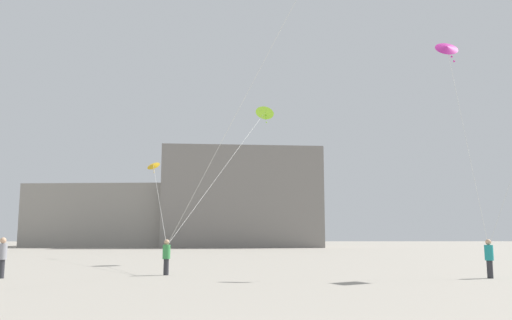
{
  "coord_description": "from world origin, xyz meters",
  "views": [
    {
      "loc": [
        -0.52,
        -6.69,
        1.8
      ],
      "look_at": [
        0.0,
        16.92,
        5.17
      ],
      "focal_mm": 36.95,
      "sensor_mm": 36.0,
      "label": 1
    }
  ],
  "objects_px": {
    "person_in_teal": "(489,257)",
    "person_in_green": "(166,255)",
    "person_in_grey": "(2,256)",
    "kite_amber_diamond": "(153,166)",
    "kite_lime_diamond": "(264,113)",
    "kite_magenta_diamond": "(447,49)",
    "building_centre_hall": "(129,217)",
    "building_right_hall": "(241,198)"
  },
  "relations": [
    {
      "from": "person_in_grey",
      "to": "building_centre_hall",
      "type": "xyz_separation_m",
      "value": [
        -8.26,
        62.33,
        3.73
      ]
    },
    {
      "from": "person_in_green",
      "to": "kite_lime_diamond",
      "type": "distance_m",
      "value": 14.87
    },
    {
      "from": "person_in_green",
      "to": "building_centre_hall",
      "type": "relative_size",
      "value": 0.06
    },
    {
      "from": "person_in_teal",
      "to": "person_in_green",
      "type": "distance_m",
      "value": 14.05
    },
    {
      "from": "person_in_grey",
      "to": "building_right_hall",
      "type": "height_order",
      "value": "building_right_hall"
    },
    {
      "from": "building_centre_hall",
      "to": "building_right_hall",
      "type": "height_order",
      "value": "building_right_hall"
    },
    {
      "from": "kite_magenta_diamond",
      "to": "building_right_hall",
      "type": "xyz_separation_m",
      "value": [
        -10.26,
        55.6,
        -3.35
      ]
    },
    {
      "from": "kite_magenta_diamond",
      "to": "building_centre_hall",
      "type": "distance_m",
      "value": 67.41
    },
    {
      "from": "person_in_teal",
      "to": "kite_amber_diamond",
      "type": "xyz_separation_m",
      "value": [
        -17.82,
        20.65,
        6.52
      ]
    },
    {
      "from": "person_in_grey",
      "to": "person_in_green",
      "type": "bearing_deg",
      "value": -46.67
    },
    {
      "from": "person_in_teal",
      "to": "building_centre_hall",
      "type": "height_order",
      "value": "building_centre_hall"
    },
    {
      "from": "person_in_teal",
      "to": "kite_amber_diamond",
      "type": "bearing_deg",
      "value": -155.8
    },
    {
      "from": "person_in_teal",
      "to": "person_in_green",
      "type": "height_order",
      "value": "person_in_teal"
    },
    {
      "from": "person_in_green",
      "to": "kite_magenta_diamond",
      "type": "relative_size",
      "value": 0.16
    },
    {
      "from": "building_centre_hall",
      "to": "person_in_teal",
      "type": "bearing_deg",
      "value": -65.34
    },
    {
      "from": "kite_lime_diamond",
      "to": "kite_magenta_diamond",
      "type": "bearing_deg",
      "value": -52.15
    },
    {
      "from": "person_in_grey",
      "to": "kite_magenta_diamond",
      "type": "height_order",
      "value": "kite_magenta_diamond"
    },
    {
      "from": "person_in_teal",
      "to": "person_in_green",
      "type": "xyz_separation_m",
      "value": [
        -13.89,
        2.1,
        -0.01
      ]
    },
    {
      "from": "kite_amber_diamond",
      "to": "person_in_grey",
      "type": "bearing_deg",
      "value": -97.71
    },
    {
      "from": "person_in_teal",
      "to": "kite_lime_diamond",
      "type": "bearing_deg",
      "value": -161.33
    },
    {
      "from": "person_in_green",
      "to": "building_right_hall",
      "type": "bearing_deg",
      "value": 160.97
    },
    {
      "from": "person_in_green",
      "to": "kite_magenta_diamond",
      "type": "xyz_separation_m",
      "value": [
        13.33,
        -0.23,
        9.83
      ]
    },
    {
      "from": "person_in_teal",
      "to": "building_centre_hall",
      "type": "relative_size",
      "value": 0.06
    },
    {
      "from": "person_in_teal",
      "to": "person_in_green",
      "type": "bearing_deg",
      "value": -115.17
    },
    {
      "from": "person_in_green",
      "to": "person_in_grey",
      "type": "height_order",
      "value": "person_in_grey"
    },
    {
      "from": "kite_magenta_diamond",
      "to": "kite_lime_diamond",
      "type": "bearing_deg",
      "value": 127.85
    },
    {
      "from": "person_in_teal",
      "to": "kite_lime_diamond",
      "type": "height_order",
      "value": "kite_lime_diamond"
    },
    {
      "from": "person_in_teal",
      "to": "person_in_grey",
      "type": "xyz_separation_m",
      "value": [
        -20.56,
        0.44,
        0.04
      ]
    },
    {
      "from": "person_in_green",
      "to": "kite_magenta_diamond",
      "type": "distance_m",
      "value": 16.57
    },
    {
      "from": "kite_lime_diamond",
      "to": "building_right_hall",
      "type": "distance_m",
      "value": 44.87
    },
    {
      "from": "person_in_green",
      "to": "kite_amber_diamond",
      "type": "xyz_separation_m",
      "value": [
        -3.93,
        18.56,
        6.54
      ]
    },
    {
      "from": "person_in_teal",
      "to": "person_in_green",
      "type": "relative_size",
      "value": 1.02
    },
    {
      "from": "kite_amber_diamond",
      "to": "building_centre_hall",
      "type": "xyz_separation_m",
      "value": [
        -11.0,
        42.11,
        -2.75
      ]
    },
    {
      "from": "kite_amber_diamond",
      "to": "person_in_teal",
      "type": "bearing_deg",
      "value": -49.21
    },
    {
      "from": "building_right_hall",
      "to": "person_in_green",
      "type": "bearing_deg",
      "value": -93.17
    },
    {
      "from": "kite_amber_diamond",
      "to": "building_centre_hall",
      "type": "height_order",
      "value": "building_centre_hall"
    },
    {
      "from": "kite_magenta_diamond",
      "to": "person_in_teal",
      "type": "bearing_deg",
      "value": -73.39
    },
    {
      "from": "person_in_teal",
      "to": "kite_lime_diamond",
      "type": "xyz_separation_m",
      "value": [
        -8.99,
        12.72,
        9.17
      ]
    },
    {
      "from": "building_centre_hall",
      "to": "person_in_green",
      "type": "bearing_deg",
      "value": -76.17
    },
    {
      "from": "person_in_grey",
      "to": "building_centre_hall",
      "type": "bearing_deg",
      "value": 36.92
    },
    {
      "from": "person_in_teal",
      "to": "person_in_grey",
      "type": "bearing_deg",
      "value": -107.81
    },
    {
      "from": "person_in_teal",
      "to": "kite_lime_diamond",
      "type": "relative_size",
      "value": 0.14
    }
  ]
}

